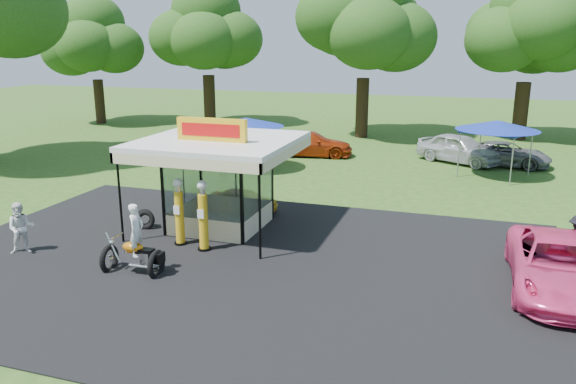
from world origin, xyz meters
name	(u,v)px	position (x,y,z in m)	size (l,w,h in m)	color
ground	(212,288)	(0.00, 0.00, 0.00)	(120.00, 120.00, 0.00)	#2E5019
asphalt_apron	(239,262)	(0.00, 2.00, 0.02)	(20.00, 14.00, 0.04)	black
gas_station_kiosk	(220,182)	(-2.00, 4.99, 1.78)	(5.40, 5.40, 4.18)	white
gas_pump_left	(179,213)	(-2.54, 2.87, 1.13)	(0.44, 0.44, 2.36)	black
gas_pump_right	(203,218)	(-1.52, 2.63, 1.16)	(0.45, 0.45, 2.43)	black
motorcycle	(135,246)	(-2.60, 0.28, 0.88)	(1.93, 0.96, 2.28)	black
spare_tires	(145,219)	(-4.64, 4.00, 0.36)	(0.91, 0.64, 0.75)	black
kiosk_car	(243,200)	(-2.00, 7.20, 0.48)	(1.13, 2.82, 0.96)	gold
pink_sedan	(559,265)	(9.27, 2.91, 0.76)	(2.53, 5.49, 1.52)	#F94389
spectator_west	(21,228)	(-7.09, 0.57, 0.87)	(0.84, 0.66, 1.73)	white
bg_car_a	(236,145)	(-6.79, 17.56, 0.67)	(1.42, 4.08, 1.35)	white
bg_car_b	(310,144)	(-2.57, 19.11, 0.74)	(2.08, 5.11, 1.48)	#A72F0C
bg_car_c	(459,148)	(6.10, 19.82, 0.84)	(1.98, 4.91, 1.67)	#B4B4B9
bg_car_d	(506,154)	(8.62, 19.84, 0.66)	(2.19, 4.75, 1.32)	slate
tent_west	(246,123)	(-4.82, 14.51, 2.55)	(4.03, 4.03, 2.82)	gray
tent_east	(498,126)	(7.90, 16.91, 2.62)	(4.15, 4.15, 2.90)	gray
oak_far_a	(95,44)	(-23.26, 26.97, 6.50)	(8.62, 8.62, 10.22)	black
oak_far_b	(207,36)	(-14.13, 29.17, 7.16)	(9.41, 9.41, 11.22)	black
oak_far_c	(365,29)	(-0.94, 26.94, 7.57)	(10.12, 10.12, 11.92)	black
oak_far_d	(529,36)	(9.87, 29.49, 7.07)	(9.32, 9.32, 11.10)	black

